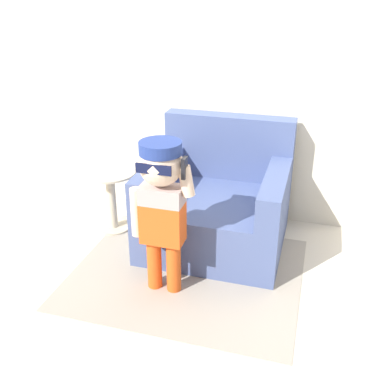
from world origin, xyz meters
TOP-DOWN VIEW (x-y plane):
  - ground_plane at (0.00, 0.00)m, footprint 10.00×10.00m
  - wall_back at (0.00, 0.65)m, footprint 10.00×0.05m
  - armchair at (-0.10, 0.12)m, footprint 1.07×1.01m
  - person_child at (-0.30, -0.62)m, footprint 0.44×0.33m
  - side_table at (-1.00, 0.05)m, footprint 0.44×0.44m
  - rug at (-0.20, -0.40)m, footprint 1.63×1.38m

SIDE VIEW (x-z plane):
  - ground_plane at x=0.00m, z-range 0.00..0.00m
  - rug at x=-0.20m, z-range 0.00..0.01m
  - side_table at x=-1.00m, z-range 0.05..0.58m
  - armchair at x=-0.10m, z-range -0.16..0.80m
  - person_child at x=-0.30m, z-range 0.18..1.24m
  - wall_back at x=0.00m, z-range 0.00..2.60m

